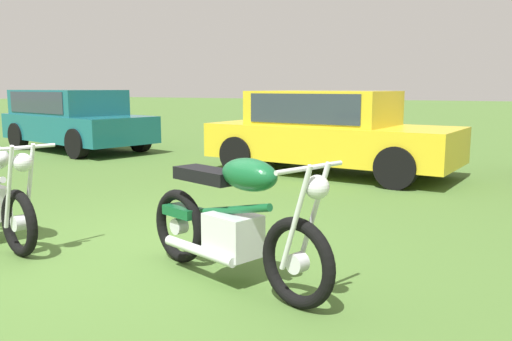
{
  "coord_description": "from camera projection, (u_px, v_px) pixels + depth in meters",
  "views": [
    {
      "loc": [
        3.41,
        -3.51,
        1.49
      ],
      "look_at": [
        0.74,
        1.37,
        0.62
      ],
      "focal_mm": 37.33,
      "sensor_mm": 36.0,
      "label": 1
    }
  ],
  "objects": [
    {
      "name": "ground_plane",
      "position": [
        114.0,
        251.0,
        4.89
      ],
      "size": [
        120.0,
        120.0,
        0.0
      ],
      "primitive_type": "plane",
      "color": "#476B2D"
    },
    {
      "name": "car_yellow",
      "position": [
        328.0,
        128.0,
        9.21
      ],
      "size": [
        4.36,
        2.06,
        1.43
      ],
      "rotation": [
        0.0,
        0.0,
        -0.07
      ],
      "color": "gold",
      "rests_on": "ground"
    },
    {
      "name": "motorcycle_green",
      "position": [
        233.0,
        221.0,
        4.03
      ],
      "size": [
        1.92,
        0.88,
        1.02
      ],
      "rotation": [
        0.0,
        0.0,
        -0.3
      ],
      "color": "black",
      "rests_on": "ground"
    },
    {
      "name": "car_teal",
      "position": [
        72.0,
        115.0,
        12.68
      ],
      "size": [
        4.33,
        2.56,
        1.43
      ],
      "rotation": [
        0.0,
        0.0,
        -0.21
      ],
      "color": "#19606B",
      "rests_on": "ground"
    }
  ]
}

